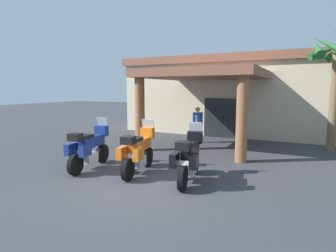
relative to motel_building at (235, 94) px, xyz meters
name	(u,v)px	position (x,y,z in m)	size (l,w,h in m)	color
ground_plane	(138,186)	(-0.06, -11.56, -2.27)	(80.00, 80.00, 0.00)	#38383D
motel_building	(235,94)	(0.00, 0.00, 0.00)	(12.78, 11.95, 4.46)	beige
motorcycle_blue	(89,148)	(-2.37, -10.83, -1.57)	(0.79, 2.21, 1.61)	black
motorcycle_orange	(138,151)	(-0.65, -10.58, -1.57)	(0.81, 2.21, 1.61)	black
motorcycle_black	(189,158)	(1.06, -10.65, -1.57)	(0.82, 2.21, 1.61)	black
pedestrian	(198,122)	(-0.66, -5.10, -1.26)	(0.42, 0.38, 1.74)	brown
palm_tree_near_portico	(336,64)	(5.01, -4.51, 1.34)	(2.18, 2.37, 4.94)	brown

